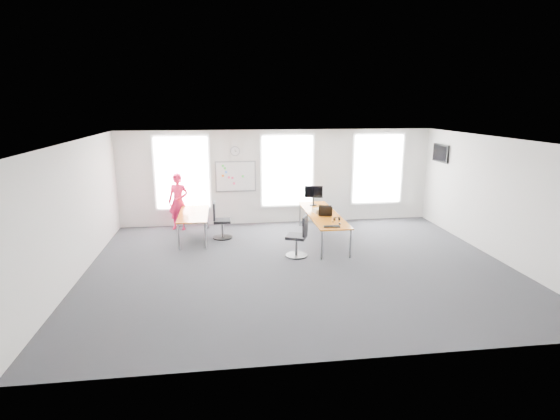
{
  "coord_description": "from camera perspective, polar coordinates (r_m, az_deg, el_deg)",
  "views": [
    {
      "loc": [
        -1.76,
        -9.72,
        3.81
      ],
      "look_at": [
        -0.31,
        1.2,
        1.1
      ],
      "focal_mm": 28.0,
      "sensor_mm": 36.0,
      "label": 1
    }
  ],
  "objects": [
    {
      "name": "ceiling",
      "position": [
        9.91,
        2.7,
        9.12
      ],
      "size": [
        10.0,
        10.0,
        0.0
      ],
      "primitive_type": "plane",
      "rotation": [
        3.14,
        0.0,
        0.0
      ],
      "color": "silver",
      "rests_on": "ground"
    },
    {
      "name": "mouse",
      "position": [
        11.29,
        7.81,
        -1.78
      ],
      "size": [
        0.07,
        0.11,
        0.04
      ],
      "primitive_type": "ellipsoid",
      "rotation": [
        0.0,
        0.0,
        0.04
      ],
      "color": "black",
      "rests_on": "desk_right"
    },
    {
      "name": "wall_right",
      "position": [
        12.06,
        26.69,
        1.29
      ],
      "size": [
        0.0,
        10.0,
        10.0
      ],
      "primitive_type": "plane",
      "rotation": [
        1.57,
        0.0,
        -1.57
      ],
      "color": "silver",
      "rests_on": "ground"
    },
    {
      "name": "window_right",
      "position": [
        14.75,
        12.61,
        5.26
      ],
      "size": [
        1.6,
        0.06,
        2.2
      ],
      "primitive_type": "cube",
      "color": "white",
      "rests_on": "wall_back"
    },
    {
      "name": "window_left",
      "position": [
        13.91,
        -12.66,
        4.75
      ],
      "size": [
        1.6,
        0.06,
        2.2
      ],
      "primitive_type": "cube",
      "color": "white",
      "rests_on": "wall_back"
    },
    {
      "name": "wall_left",
      "position": [
        10.5,
        -25.34,
        -0.24
      ],
      "size": [
        0.0,
        10.0,
        10.0
      ],
      "primitive_type": "plane",
      "rotation": [
        1.57,
        0.0,
        1.57
      ],
      "color": "silver",
      "rests_on": "ground"
    },
    {
      "name": "lens_cap",
      "position": [
        11.5,
        6.92,
        -1.55
      ],
      "size": [
        0.07,
        0.07,
        0.01
      ],
      "primitive_type": "cylinder",
      "rotation": [
        0.0,
        0.0,
        0.24
      ],
      "color": "black",
      "rests_on": "desk_right"
    },
    {
      "name": "wall_back",
      "position": [
        14.02,
        -0.28,
        4.34
      ],
      "size": [
        10.0,
        0.0,
        10.0
      ],
      "primitive_type": "plane",
      "rotation": [
        1.57,
        0.0,
        0.0
      ],
      "color": "silver",
      "rests_on": "ground"
    },
    {
      "name": "whiteboard",
      "position": [
        13.88,
        -5.81,
        4.38
      ],
      "size": [
        1.2,
        0.03,
        0.9
      ],
      "primitive_type": "cube",
      "color": "silver",
      "rests_on": "wall_back"
    },
    {
      "name": "chair_right",
      "position": [
        11.07,
        2.48,
        -3.75
      ],
      "size": [
        0.63,
        0.63,
        1.07
      ],
      "rotation": [
        0.0,
        0.0,
        -1.96
      ],
      "color": "black",
      "rests_on": "ground"
    },
    {
      "name": "tv",
      "position": [
        14.46,
        20.26,
        6.98
      ],
      "size": [
        0.06,
        0.9,
        0.55
      ],
      "primitive_type": "cube",
      "color": "black",
      "rests_on": "wall_right"
    },
    {
      "name": "laptop_sleeve",
      "position": [
        12.04,
        5.95,
        -0.14
      ],
      "size": [
        0.37,
        0.27,
        0.29
      ],
      "rotation": [
        0.0,
        0.0,
        -0.23
      ],
      "color": "black",
      "rests_on": "desk_right"
    },
    {
      "name": "wall_front",
      "position": [
        6.41,
        8.97,
        -7.45
      ],
      "size": [
        10.0,
        0.0,
        10.0
      ],
      "primitive_type": "plane",
      "rotation": [
        -1.57,
        0.0,
        0.0
      ],
      "color": "silver",
      "rests_on": "ground"
    },
    {
      "name": "wall_clock",
      "position": [
        13.77,
        -5.9,
        7.66
      ],
      "size": [
        0.3,
        0.04,
        0.3
      ],
      "primitive_type": "cylinder",
      "rotation": [
        1.57,
        0.0,
        0.0
      ],
      "color": "gray",
      "rests_on": "wall_back"
    },
    {
      "name": "keyboard",
      "position": [
        11.04,
        6.78,
        -2.16
      ],
      "size": [
        0.43,
        0.23,
        0.02
      ],
      "primitive_type": "cube",
      "rotation": [
        0.0,
        0.0,
        -0.2
      ],
      "color": "black",
      "rests_on": "desk_right"
    },
    {
      "name": "window_mid",
      "position": [
        14.0,
        0.96,
        5.15
      ],
      "size": [
        1.6,
        0.06,
        2.2
      ],
      "primitive_type": "cube",
      "color": "white",
      "rests_on": "wall_back"
    },
    {
      "name": "desk_left",
      "position": [
        12.71,
        -11.2,
        -0.68
      ],
      "size": [
        0.82,
        2.05,
        0.75
      ],
      "color": "#B45416",
      "rests_on": "ground"
    },
    {
      "name": "headphones",
      "position": [
        11.66,
        7.4,
        -1.14
      ],
      "size": [
        0.17,
        0.09,
        0.1
      ],
      "rotation": [
        0.0,
        0.0,
        -0.04
      ],
      "color": "black",
      "rests_on": "desk_right"
    },
    {
      "name": "desk_right",
      "position": [
        12.34,
        5.59,
        -0.72
      ],
      "size": [
        0.85,
        3.2,
        0.78
      ],
      "color": "#B45416",
      "rests_on": "ground"
    },
    {
      "name": "paper_stack",
      "position": [
        12.43,
        5.25,
        -0.07
      ],
      "size": [
        0.41,
        0.34,
        0.12
      ],
      "primitive_type": "cube",
      "rotation": [
        0.0,
        0.0,
        0.23
      ],
      "color": "beige",
      "rests_on": "desk_right"
    },
    {
      "name": "chair_left",
      "position": [
        12.66,
        -7.84,
        -1.62
      ],
      "size": [
        0.57,
        0.57,
        1.07
      ],
      "rotation": [
        0.0,
        0.0,
        1.56
      ],
      "color": "black",
      "rests_on": "ground"
    },
    {
      "name": "monitor",
      "position": [
        13.22,
        4.41,
        2.14
      ],
      "size": [
        0.54,
        0.22,
        0.61
      ],
      "rotation": [
        0.0,
        0.0,
        -0.24
      ],
      "color": "black",
      "rests_on": "desk_right"
    },
    {
      "name": "floor",
      "position": [
        10.59,
        2.52,
        -7.28
      ],
      "size": [
        10.0,
        10.0,
        0.0
      ],
      "primitive_type": "plane",
      "color": "#27272C",
      "rests_on": "ground"
    },
    {
      "name": "person",
      "position": [
        13.7,
        -13.14,
        1.07
      ],
      "size": [
        0.73,
        0.58,
        1.74
      ],
      "primitive_type": "imported",
      "rotation": [
        0.0,
        0.0,
        -0.28
      ],
      "color": "#F0194B",
      "rests_on": "ground"
    }
  ]
}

